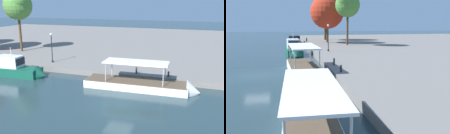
# 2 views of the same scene
# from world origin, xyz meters

# --- Properties ---
(ground_plane) EXTENTS (220.00, 220.00, 0.00)m
(ground_plane) POSITION_xyz_m (0.00, 0.00, 0.00)
(ground_plane) COLOR #23383D
(dock_promenade) EXTENTS (120.00, 55.00, 0.72)m
(dock_promenade) POSITION_xyz_m (0.00, 34.85, 0.36)
(dock_promenade) COLOR slate
(dock_promenade) RESTS_ON ground_plane
(motor_yacht_1) EXTENTS (8.27, 2.73, 4.42)m
(motor_yacht_1) POSITION_xyz_m (-15.08, 4.36, 0.68)
(motor_yacht_1) COLOR #14513D
(motor_yacht_1) RESTS_ON ground_plane
(tour_boat_2) EXTENTS (12.33, 3.34, 4.08)m
(tour_boat_2) POSITION_xyz_m (1.39, 4.83, 0.32)
(tour_boat_2) COLOR silver
(tour_boat_2) RESTS_ON ground_plane
(mooring_bollard_1) EXTENTS (0.24, 0.24, 0.68)m
(mooring_bollard_1) POSITION_xyz_m (3.42, 8.04, 1.08)
(mooring_bollard_1) COLOR #2D2D33
(mooring_bollard_1) RESTS_ON dock_promenade
(mooring_bollard_2) EXTENTS (0.23, 0.23, 0.79)m
(mooring_bollard_2) POSITION_xyz_m (-0.42, 8.12, 1.14)
(mooring_bollard_2) COLOR #2D2D33
(mooring_bollard_2) RESTS_ON dock_promenade
(lamp_post) EXTENTS (0.35, 0.35, 4.21)m
(lamp_post) POSITION_xyz_m (-13.23, 9.68, 3.10)
(lamp_post) COLOR black
(lamp_post) RESTS_ON dock_promenade
(tree_0) EXTENTS (4.88, 4.83, 10.25)m
(tree_0) POSITION_xyz_m (-22.95, 15.04, 8.73)
(tree_0) COLOR #4C3823
(tree_0) RESTS_ON dock_promenade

